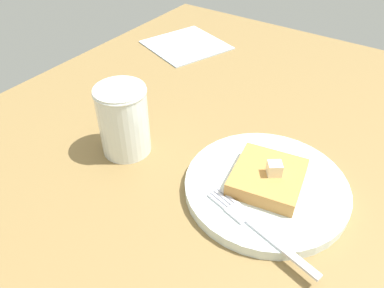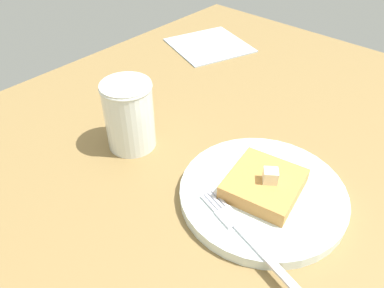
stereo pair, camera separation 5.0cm
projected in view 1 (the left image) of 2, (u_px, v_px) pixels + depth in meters
table_surface at (278, 196)px, 50.86cm from camera, size 105.49×105.49×2.67cm
plate at (266, 186)px, 49.26cm from camera, size 21.43×21.43×1.53cm
toast_slice_center at (268, 177)px, 48.21cm from camera, size 10.47×10.12×2.06cm
butter_pat_primary at (274, 169)px, 46.67cm from camera, size 2.33×2.36×1.77cm
fork at (254, 225)px, 43.33cm from camera, size 5.53×15.83×0.36cm
syrup_jar at (124, 123)px, 53.59cm from camera, size 7.41×7.41×10.49cm
napkin at (186, 45)px, 84.97cm from camera, size 20.25×20.15×0.30cm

